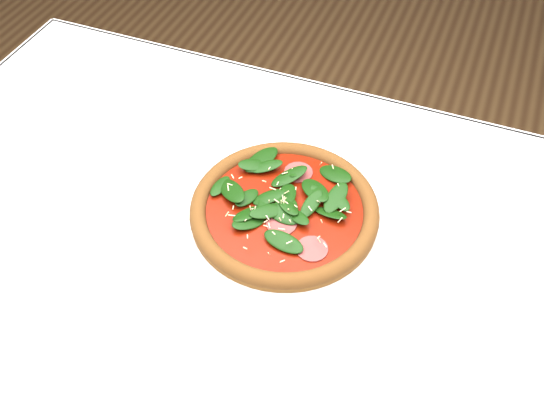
% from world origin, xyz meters
% --- Properties ---
extents(dining_table, '(1.21, 0.81, 0.75)m').
position_xyz_m(dining_table, '(0.00, 0.00, 0.65)').
color(dining_table, white).
rests_on(dining_table, ground).
extents(plate, '(0.32, 0.32, 0.01)m').
position_xyz_m(plate, '(0.04, 0.07, 0.76)').
color(plate, silver).
rests_on(plate, dining_table).
extents(pizza, '(0.33, 0.33, 0.04)m').
position_xyz_m(pizza, '(0.04, 0.07, 0.78)').
color(pizza, brown).
rests_on(pizza, plate).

